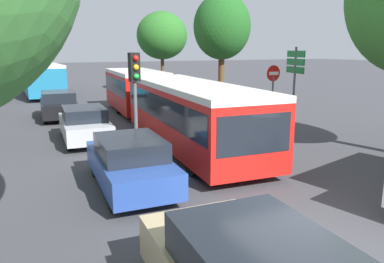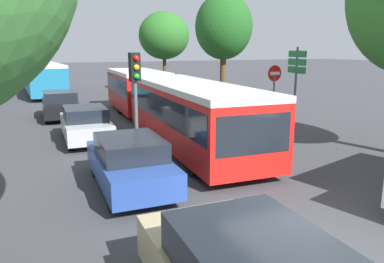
# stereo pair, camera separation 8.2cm
# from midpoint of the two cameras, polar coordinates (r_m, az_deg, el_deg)

# --- Properties ---
(ground_plane) EXTENTS (200.00, 200.00, 0.00)m
(ground_plane) POSITION_cam_midpoint_polar(r_m,az_deg,el_deg) (7.04, 18.61, -18.14)
(ground_plane) COLOR #3D3D42
(articulated_bus) EXTENTS (3.76, 15.95, 2.35)m
(articulated_bus) POSITION_cam_midpoint_polar(r_m,az_deg,el_deg) (16.49, -4.29, 4.93)
(articulated_bus) COLOR red
(articulated_bus) RESTS_ON ground
(city_bus_rear) EXTENTS (2.54, 11.26, 2.42)m
(city_bus_rear) POSITION_cam_midpoint_polar(r_m,az_deg,el_deg) (32.36, -21.81, 7.85)
(city_bus_rear) COLOR teal
(city_bus_rear) RESTS_ON ground
(queued_car_blue) EXTENTS (1.90, 3.98, 1.35)m
(queued_car_blue) POSITION_cam_midpoint_polar(r_m,az_deg,el_deg) (9.69, -9.22, -4.66)
(queued_car_blue) COLOR #284799
(queued_car_blue) RESTS_ON ground
(queued_car_silver) EXTENTS (1.89, 3.97, 1.34)m
(queued_car_silver) POSITION_cam_midpoint_polar(r_m,az_deg,el_deg) (15.02, -15.77, 1.14)
(queued_car_silver) COLOR #B7BABF
(queued_car_silver) RESTS_ON ground
(queued_car_black) EXTENTS (1.97, 4.13, 1.40)m
(queued_car_black) POSITION_cam_midpoint_polar(r_m,az_deg,el_deg) (20.43, -19.31, 3.89)
(queued_car_black) COLOR black
(queued_car_black) RESTS_ON ground
(traffic_light) EXTENTS (0.34, 0.37, 3.40)m
(traffic_light) POSITION_cam_midpoint_polar(r_m,az_deg,el_deg) (12.08, -8.44, 7.54)
(traffic_light) COLOR #56595E
(traffic_light) RESTS_ON ground
(no_entry_sign) EXTENTS (0.70, 0.08, 2.82)m
(no_entry_sign) POSITION_cam_midpoint_polar(r_m,az_deg,el_deg) (16.95, 12.53, 6.65)
(no_entry_sign) COLOR #56595E
(no_entry_sign) RESTS_ON ground
(direction_sign_post) EXTENTS (0.33, 1.38, 3.60)m
(direction_sign_post) POSITION_cam_midpoint_polar(r_m,az_deg,el_deg) (17.06, 15.74, 8.85)
(direction_sign_post) COLOR #56595E
(direction_sign_post) RESTS_ON ground
(tree_right_mid) EXTENTS (3.48, 3.48, 6.82)m
(tree_right_mid) POSITION_cam_midpoint_polar(r_m,az_deg,el_deg) (23.68, 4.96, 15.58)
(tree_right_mid) COLOR #51381E
(tree_right_mid) RESTS_ON ground
(tree_right_far) EXTENTS (4.07, 4.07, 6.47)m
(tree_right_far) POSITION_cam_midpoint_polar(r_m,az_deg,el_deg) (31.24, -4.35, 14.19)
(tree_right_far) COLOR #51381E
(tree_right_far) RESTS_ON ground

